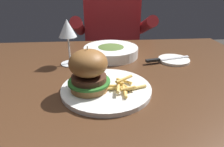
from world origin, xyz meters
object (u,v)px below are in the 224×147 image
at_px(burger_sandwich, 89,70).
at_px(table_knife, 164,59).
at_px(bread_plate, 174,60).
at_px(diner_person, 112,54).
at_px(wine_glass, 67,31).
at_px(main_plate, 106,89).
at_px(soup_bowl, 111,51).

relative_size(burger_sandwich, table_knife, 0.67).
distance_m(bread_plate, table_knife, 0.05).
bearing_deg(bread_plate, diner_person, 108.94).
relative_size(wine_glass, table_knife, 0.90).
distance_m(bread_plate, diner_person, 0.68).
bearing_deg(main_plate, bread_plate, 37.50).
distance_m(burger_sandwich, soup_bowl, 0.34).
bearing_deg(diner_person, wine_glass, -109.42).
distance_m(burger_sandwich, wine_glass, 0.26).
xyz_separation_m(main_plate, diner_person, (0.09, 0.85, -0.18)).
bearing_deg(soup_bowl, wine_glass, -154.62).
bearing_deg(diner_person, burger_sandwich, -98.99).
bearing_deg(main_plate, table_knife, 41.04).
relative_size(wine_glass, soup_bowl, 0.75).
distance_m(main_plate, soup_bowl, 0.32).
bearing_deg(bread_plate, burger_sandwich, -145.69).
height_order(burger_sandwich, soup_bowl, burger_sandwich).
relative_size(burger_sandwich, wine_glass, 0.74).
distance_m(wine_glass, table_knife, 0.40).
xyz_separation_m(bread_plate, diner_person, (-0.21, 0.62, -0.18)).
bearing_deg(table_knife, main_plate, -138.96).
relative_size(table_knife, diner_person, 0.17).
bearing_deg(diner_person, table_knife, -75.39).
relative_size(bread_plate, soup_bowl, 0.54).
bearing_deg(soup_bowl, table_knife, -24.24).
distance_m(main_plate, burger_sandwich, 0.08).
relative_size(main_plate, soup_bowl, 1.14).
xyz_separation_m(wine_glass, diner_person, (0.22, 0.62, -0.31)).
bearing_deg(bread_plate, soup_bowl, 162.08).
height_order(burger_sandwich, table_knife, burger_sandwich).
xyz_separation_m(wine_glass, soup_bowl, (0.17, 0.08, -0.11)).
xyz_separation_m(burger_sandwich, soup_bowl, (0.09, 0.32, -0.05)).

